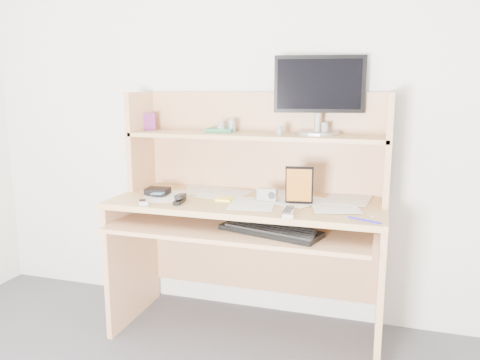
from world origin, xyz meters
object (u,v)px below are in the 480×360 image
(keyboard, at_px, (270,230))
(game_case, at_px, (299,185))
(desk, at_px, (251,207))
(tv_remote, at_px, (288,212))
(monitor, at_px, (319,93))

(keyboard, xyz_separation_m, game_case, (0.10, 0.18, 0.19))
(desk, bearing_deg, keyboard, -59.27)
(tv_remote, relative_size, game_case, 0.92)
(tv_remote, bearing_deg, monitor, 71.57)
(desk, xyz_separation_m, monitor, (0.33, 0.13, 0.60))
(desk, height_order, game_case, desk)
(tv_remote, xyz_separation_m, game_case, (0.01, 0.20, 0.09))
(monitor, bearing_deg, desk, -168.83)
(game_case, height_order, monitor, monitor)
(desk, height_order, keyboard, desk)
(tv_remote, distance_m, monitor, 0.70)
(desk, bearing_deg, monitor, 21.70)
(monitor, bearing_deg, keyboard, -120.05)
(desk, distance_m, keyboard, 0.34)
(desk, relative_size, game_case, 7.32)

